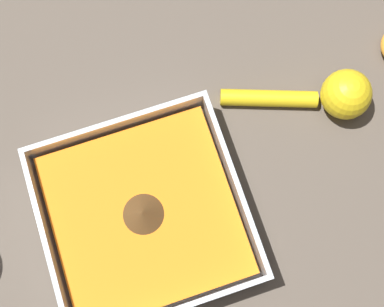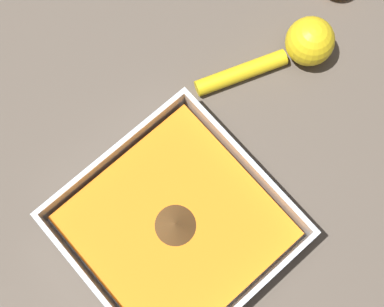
{
  "view_description": "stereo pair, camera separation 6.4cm",
  "coord_description": "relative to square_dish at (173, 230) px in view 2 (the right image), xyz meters",
  "views": [
    {
      "loc": [
        -0.06,
        0.12,
        0.65
      ],
      "look_at": [
        -0.11,
        -0.04,
        0.03
      ],
      "focal_mm": 50.0,
      "sensor_mm": 36.0,
      "label": 1
    },
    {
      "loc": [
        -0.0,
        0.08,
        0.65
      ],
      "look_at": [
        -0.11,
        -0.04,
        0.03
      ],
      "focal_mm": 50.0,
      "sensor_mm": 36.0,
      "label": 2
    }
  ],
  "objects": [
    {
      "name": "ground_plane",
      "position": [
        0.03,
        -0.02,
        -0.02
      ],
      "size": [
        4.0,
        4.0,
        0.0
      ],
      "primitive_type": "plane",
      "color": "brown"
    },
    {
      "name": "lemon_squeezer",
      "position": [
        -0.26,
        -0.07,
        0.01
      ],
      "size": [
        0.18,
        0.09,
        0.06
      ],
      "rotation": [
        0.0,
        0.0,
        2.79
      ],
      "color": "yellow",
      "rests_on": "ground_plane"
    },
    {
      "name": "square_dish",
      "position": [
        0.0,
        0.0,
        0.0
      ],
      "size": [
        0.23,
        0.23,
        0.05
      ],
      "color": "silver",
      "rests_on": "ground_plane"
    }
  ]
}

